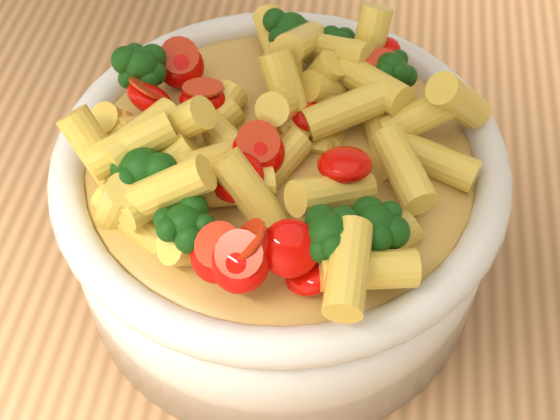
# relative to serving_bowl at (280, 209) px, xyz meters

# --- Properties ---
(serving_bowl) EXTENTS (0.26, 0.26, 0.11)m
(serving_bowl) POSITION_rel_serving_bowl_xyz_m (0.00, 0.00, 0.00)
(serving_bowl) COLOR silver
(serving_bowl) RESTS_ON table
(pasta_salad) EXTENTS (0.20, 0.20, 0.05)m
(pasta_salad) POSITION_rel_serving_bowl_xyz_m (0.00, -0.00, 0.07)
(pasta_salad) COLOR #E3C147
(pasta_salad) RESTS_ON serving_bowl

